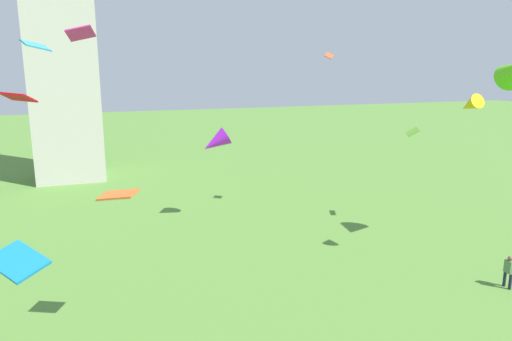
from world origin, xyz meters
name	(u,v)px	position (x,y,z in m)	size (l,w,h in m)	color
person_1	(509,270)	(7.65, 15.17, 0.92)	(0.28, 0.50, 1.63)	#1E2333
kite_flying_0	(412,132)	(9.18, 24.74, 6.37)	(1.13, 1.35, 0.57)	#6AB72D
kite_flying_1	(215,142)	(-2.76, 29.92, 5.57)	(2.28, 1.48, 1.98)	#AF20EB
kite_flying_2	(18,261)	(-13.37, 15.43, 4.45)	(2.04, 2.06, 0.77)	#157ABB
kite_flying_3	(36,45)	(-12.98, 26.33, 11.56)	(1.50, 1.41, 0.62)	#2E92BE
kite_flying_5	(470,105)	(7.28, 18.19, 8.63)	(0.87, 1.38, 1.18)	#DBB00A
kite_flying_6	(81,33)	(-10.89, 21.84, 11.90)	(1.29, 0.89, 0.70)	#D12B8F
kite_flying_7	(118,195)	(-10.06, 17.27, 5.85)	(1.65, 1.49, 0.31)	#D15F23
kite_flying_8	(18,97)	(-13.62, 22.57, 9.21)	(1.57, 1.48, 0.50)	#BE070F
kite_flying_9	(329,56)	(5.08, 28.82, 11.29)	(0.93, 0.85, 0.54)	#B34F26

